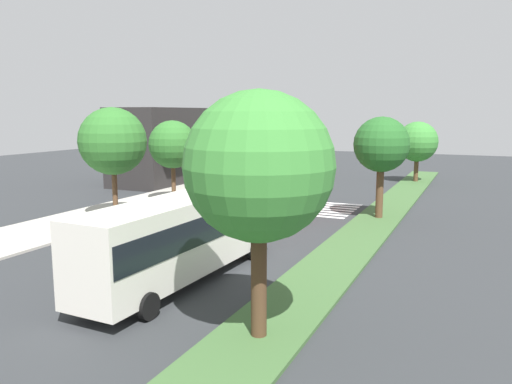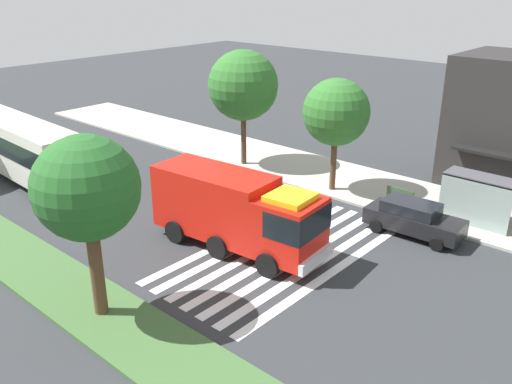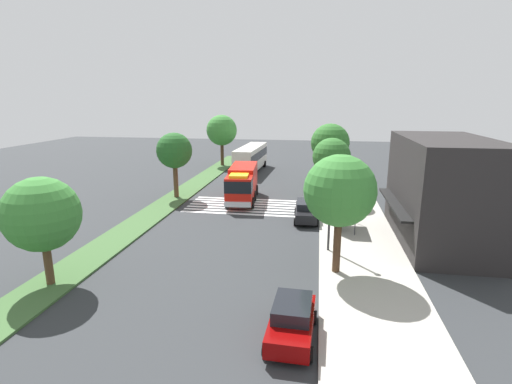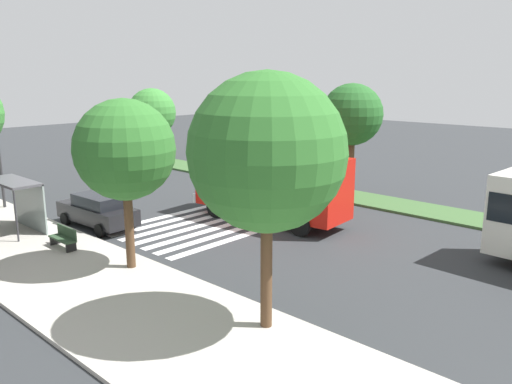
% 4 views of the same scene
% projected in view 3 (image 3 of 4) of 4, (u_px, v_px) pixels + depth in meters
% --- Properties ---
extents(ground_plane, '(120.00, 120.00, 0.00)m').
position_uv_depth(ground_plane, '(253.00, 201.00, 40.43)').
color(ground_plane, '#2D3033').
extents(sidewalk, '(60.00, 5.78, 0.14)m').
position_uv_depth(sidewalk, '(349.00, 204.00, 38.91)').
color(sidewalk, '#ADA89E').
rests_on(sidewalk, ground_plane).
extents(median_strip, '(60.00, 3.00, 0.14)m').
position_uv_depth(median_strip, '(177.00, 197.00, 41.71)').
color(median_strip, '#3D6033').
rests_on(median_strip, ground_plane).
extents(crosswalk, '(5.85, 12.29, 0.01)m').
position_uv_depth(crosswalk, '(250.00, 206.00, 38.27)').
color(crosswalk, silver).
rests_on(crosswalk, ground_plane).
extents(fire_truck, '(8.71, 3.37, 3.54)m').
position_uv_depth(fire_truck, '(242.00, 183.00, 39.61)').
color(fire_truck, red).
rests_on(fire_truck, ground_plane).
extents(parked_car_west, '(4.74, 2.16, 1.68)m').
position_uv_depth(parked_car_west, '(306.00, 211.00, 33.77)').
color(parked_car_west, black).
rests_on(parked_car_west, ground_plane).
extents(parked_car_mid, '(4.29, 2.22, 1.70)m').
position_uv_depth(parked_car_mid, '(292.00, 320.00, 17.13)').
color(parked_car_mid, '#720505').
rests_on(parked_car_mid, ground_plane).
extents(transit_bus, '(11.96, 3.23, 3.66)m').
position_uv_depth(transit_bus, '(251.00, 157.00, 55.74)').
color(transit_bus, silver).
rests_on(transit_bus, ground_plane).
extents(bus_stop_shelter, '(3.50, 1.40, 2.46)m').
position_uv_depth(bus_stop_shelter, '(341.00, 207.00, 31.26)').
color(bus_stop_shelter, '#4C4C51').
rests_on(bus_stop_shelter, sidewalk).
extents(bench_near_shelter, '(1.60, 0.50, 0.90)m').
position_uv_depth(bench_near_shelter, '(338.00, 209.00, 35.41)').
color(bench_near_shelter, '#2D472D').
rests_on(bench_near_shelter, sidewalk).
extents(street_lamp, '(0.36, 0.36, 6.54)m').
position_uv_depth(street_lamp, '(330.00, 197.00, 26.06)').
color(street_lamp, '#2D2D30').
rests_on(street_lamp, sidewalk).
extents(storefront_building, '(11.64, 6.62, 7.70)m').
position_uv_depth(storefront_building, '(443.00, 191.00, 28.06)').
color(storefront_building, '#282626').
rests_on(storefront_building, ground_plane).
extents(sidewalk_tree_far_west, '(4.47, 4.47, 7.44)m').
position_uv_depth(sidewalk_tree_far_west, '(330.00, 143.00, 45.05)').
color(sidewalk_tree_far_west, '#513823').
rests_on(sidewalk_tree_far_west, sidewalk).
extents(sidewalk_tree_west, '(3.78, 3.78, 6.48)m').
position_uv_depth(sidewalk_tree_west, '(332.00, 157.00, 38.44)').
color(sidewalk_tree_west, '#513823').
rests_on(sidewalk_tree_west, sidewalk).
extents(sidewalk_tree_east, '(4.24, 4.24, 7.19)m').
position_uv_depth(sidewalk_tree_east, '(340.00, 191.00, 22.47)').
color(sidewalk_tree_east, '#47301E').
rests_on(sidewalk_tree_east, sidewalk).
extents(median_tree_far_west, '(4.68, 4.68, 7.79)m').
position_uv_depth(median_tree_far_west, '(222.00, 130.00, 59.59)').
color(median_tree_far_west, '#47301E').
rests_on(median_tree_far_west, median_strip).
extents(median_tree_west, '(3.71, 3.71, 6.83)m').
position_uv_depth(median_tree_west, '(174.00, 151.00, 40.31)').
color(median_tree_west, '#513823').
rests_on(median_tree_west, median_strip).
extents(median_tree_center, '(4.13, 4.13, 6.18)m').
position_uv_depth(median_tree_center, '(42.00, 215.00, 21.17)').
color(median_tree_center, '#513823').
rests_on(median_tree_center, median_strip).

